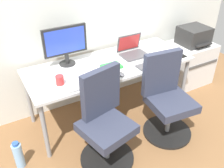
% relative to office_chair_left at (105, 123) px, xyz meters
% --- Properties ---
extents(ground_plane, '(5.28, 5.28, 0.00)m').
position_rel_office_chair_left_xyz_m(ground_plane, '(0.37, 0.57, -0.42)').
color(ground_plane, brown).
extents(back_wall, '(4.40, 0.04, 2.60)m').
position_rel_office_chair_left_xyz_m(back_wall, '(0.37, 1.01, 0.88)').
color(back_wall, silver).
rests_on(back_wall, ground).
extents(desk, '(1.87, 0.72, 0.70)m').
position_rel_office_chair_left_xyz_m(desk, '(0.37, 0.57, 0.22)').
color(desk, silver).
rests_on(desk, ground).
extents(office_chair_left, '(0.54, 0.54, 0.94)m').
position_rel_office_chair_left_xyz_m(office_chair_left, '(0.00, 0.00, 0.00)').
color(office_chair_left, black).
rests_on(office_chair_left, ground).
extents(office_chair_right, '(0.54, 0.54, 0.94)m').
position_rel_office_chair_left_xyz_m(office_chair_right, '(0.76, 0.00, 0.00)').
color(office_chair_right, black).
rests_on(office_chair_right, ground).
extents(side_cabinet, '(0.59, 0.52, 0.60)m').
position_rel_office_chair_left_xyz_m(side_cabinet, '(1.76, 0.69, -0.12)').
color(side_cabinet, silver).
rests_on(side_cabinet, ground).
extents(printer, '(0.38, 0.40, 0.24)m').
position_rel_office_chair_left_xyz_m(printer, '(1.76, 0.69, 0.29)').
color(printer, '#2D2D2D').
rests_on(printer, side_cabinet).
extents(water_bottle_on_floor, '(0.09, 0.09, 0.31)m').
position_rel_office_chair_left_xyz_m(water_bottle_on_floor, '(-0.79, 0.28, -0.28)').
color(water_bottle_on_floor, '#8CBFF2').
rests_on(water_bottle_on_floor, ground).
extents(desktop_monitor, '(0.48, 0.18, 0.43)m').
position_rel_office_chair_left_xyz_m(desktop_monitor, '(-0.04, 0.79, 0.53)').
color(desktop_monitor, '#262626').
rests_on(desktop_monitor, desk).
extents(open_laptop, '(0.31, 0.27, 0.23)m').
position_rel_office_chair_left_xyz_m(open_laptop, '(0.72, 0.65, 0.33)').
color(open_laptop, '#4C4C51').
rests_on(open_laptop, desk).
extents(keyboard_by_monitor, '(0.34, 0.12, 0.02)m').
position_rel_office_chair_left_xyz_m(keyboard_by_monitor, '(-0.06, 0.29, 0.29)').
color(keyboard_by_monitor, '#B7B7B7').
rests_on(keyboard_by_monitor, desk).
extents(keyboard_by_laptop, '(0.34, 0.12, 0.02)m').
position_rel_office_chair_left_xyz_m(keyboard_by_laptop, '(0.75, 0.31, 0.29)').
color(keyboard_by_laptop, '#515156').
rests_on(keyboard_by_laptop, desk).
extents(mouse_by_monitor, '(0.06, 0.10, 0.03)m').
position_rel_office_chair_left_xyz_m(mouse_by_monitor, '(0.96, 0.37, 0.29)').
color(mouse_by_monitor, '#B7B7B7').
rests_on(mouse_by_monitor, desk).
extents(mouse_by_laptop, '(0.06, 0.10, 0.03)m').
position_rel_office_chair_left_xyz_m(mouse_by_laptop, '(0.35, 0.28, 0.29)').
color(mouse_by_laptop, '#515156').
rests_on(mouse_by_laptop, desk).
extents(coffee_mug, '(0.08, 0.08, 0.09)m').
position_rel_office_chair_left_xyz_m(coffee_mug, '(-0.25, 0.43, 0.32)').
color(coffee_mug, red).
rests_on(coffee_mug, desk).
extents(pen_cup, '(0.07, 0.07, 0.10)m').
position_rel_office_chair_left_xyz_m(pen_cup, '(0.87, 0.87, 0.33)').
color(pen_cup, slate).
rests_on(pen_cup, desk).
extents(phone_near_laptop, '(0.07, 0.14, 0.01)m').
position_rel_office_chair_left_xyz_m(phone_near_laptop, '(1.21, 0.34, 0.28)').
color(phone_near_laptop, black).
rests_on(phone_near_laptop, desk).
extents(notebook, '(0.21, 0.15, 0.03)m').
position_rel_office_chair_left_xyz_m(notebook, '(0.35, 0.48, 0.29)').
color(notebook, green).
rests_on(notebook, desk).
extents(paper_pile, '(0.21, 0.30, 0.01)m').
position_rel_office_chair_left_xyz_m(paper_pile, '(1.09, 0.75, 0.28)').
color(paper_pile, white).
rests_on(paper_pile, desk).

